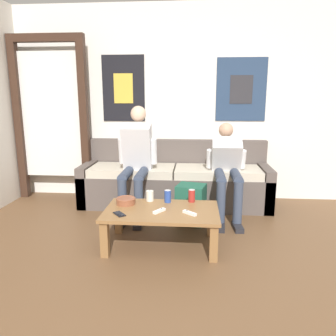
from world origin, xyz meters
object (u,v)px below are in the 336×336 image
(backpack, at_px, (191,205))
(drink_can_red, at_px, (192,196))
(ceramic_bowl, at_px, (126,200))
(pillar_candle, at_px, (150,196))
(coffee_table, at_px, (162,216))
(cell_phone, at_px, (119,214))
(couch, at_px, (175,182))
(person_seated_teen, at_px, (227,166))
(game_controller_near_right, at_px, (190,213))
(drink_can_blue, at_px, (168,196))
(game_controller_near_left, at_px, (159,211))
(person_seated_adult, at_px, (136,157))

(backpack, bearing_deg, drink_can_red, -87.80)
(ceramic_bowl, relative_size, drink_can_red, 1.54)
(ceramic_bowl, relative_size, pillar_candle, 1.64)
(coffee_table, relative_size, cell_phone, 7.15)
(coffee_table, distance_m, ceramic_bowl, 0.40)
(couch, height_order, person_seated_teen, person_seated_teen)
(game_controller_near_right, bearing_deg, couch, 98.95)
(drink_can_blue, relative_size, cell_phone, 0.84)
(drink_can_blue, bearing_deg, ceramic_bowl, -167.69)
(pillar_candle, height_order, game_controller_near_right, pillar_candle)
(backpack, relative_size, game_controller_near_right, 3.34)
(couch, xyz_separation_m, game_controller_near_left, (-0.06, -1.32, 0.08))
(ceramic_bowl, distance_m, drink_can_red, 0.65)
(pillar_candle, relative_size, drink_can_red, 0.94)
(person_seated_teen, relative_size, drink_can_blue, 8.58)
(person_seated_teen, bearing_deg, backpack, -142.59)
(backpack, distance_m, game_controller_near_right, 0.70)
(drink_can_blue, bearing_deg, person_seated_teen, 46.64)
(drink_can_blue, bearing_deg, couch, 89.43)
(person_seated_teen, bearing_deg, game_controller_near_right, -112.54)
(drink_can_red, relative_size, game_controller_near_left, 0.90)
(person_seated_teen, bearing_deg, pillar_candle, -141.73)
(couch, distance_m, coffee_table, 1.25)
(backpack, distance_m, pillar_candle, 0.56)
(coffee_table, bearing_deg, drink_can_red, 43.25)
(backpack, height_order, ceramic_bowl, backpack)
(drink_can_red, distance_m, game_controller_near_left, 0.44)
(backpack, xyz_separation_m, pillar_candle, (-0.40, -0.33, 0.20))
(coffee_table, bearing_deg, game_controller_near_right, -20.48)
(person_seated_adult, distance_m, drink_can_blue, 0.84)
(couch, relative_size, backpack, 5.52)
(person_seated_adult, height_order, ceramic_bowl, person_seated_adult)
(game_controller_near_left, bearing_deg, person_seated_adult, 111.56)
(cell_phone, bearing_deg, drink_can_red, 33.14)
(ceramic_bowl, distance_m, pillar_candle, 0.25)
(drink_can_blue, bearing_deg, person_seated_adult, 122.74)
(couch, relative_size, pillar_candle, 20.57)
(pillar_candle, height_order, drink_can_red, drink_can_red)
(ceramic_bowl, height_order, drink_can_red, drink_can_red)
(person_seated_teen, height_order, game_controller_near_right, person_seated_teen)
(cell_phone, bearing_deg, person_seated_adult, 91.79)
(person_seated_adult, relative_size, drink_can_red, 10.21)
(drink_can_red, bearing_deg, person_seated_adult, 136.33)
(coffee_table, distance_m, person_seated_teen, 1.16)
(couch, bearing_deg, coffee_table, -92.24)
(game_controller_near_right, bearing_deg, backpack, 89.91)
(person_seated_adult, relative_size, ceramic_bowl, 6.65)
(pillar_candle, xyz_separation_m, game_controller_near_right, (0.40, -0.35, -0.04))
(couch, relative_size, game_controller_near_left, 17.36)
(game_controller_near_left, distance_m, cell_phone, 0.36)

